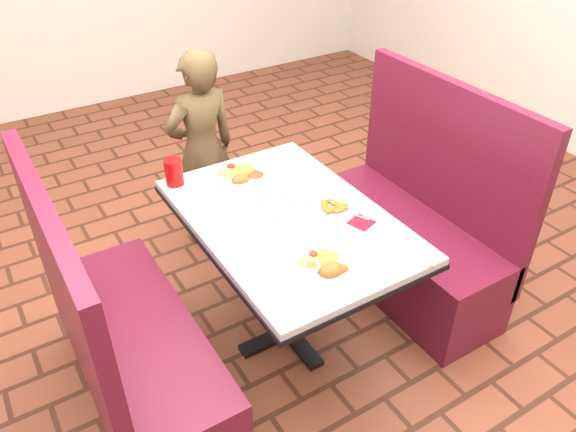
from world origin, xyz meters
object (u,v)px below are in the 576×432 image
at_px(diner_person, 202,151).
at_px(near_dinner_plate, 325,262).
at_px(booth_bench_right, 411,235).
at_px(far_dinner_plate, 241,172).
at_px(plantain_plate, 333,208).
at_px(booth_bench_left, 131,352).
at_px(red_tumbler, 174,172).
at_px(dining_table, 288,233).

xyz_separation_m(diner_person, near_dinner_plate, (-0.09, -1.40, 0.17)).
relative_size(booth_bench_right, far_dinner_plate, 4.24).
bearing_deg(plantain_plate, diner_person, 98.97).
bearing_deg(diner_person, booth_bench_right, 122.59).
distance_m(booth_bench_left, diner_person, 1.34).
relative_size(far_dinner_plate, red_tumbler, 2.13).
height_order(dining_table, diner_person, diner_person).
bearing_deg(diner_person, near_dinner_plate, 81.59).
bearing_deg(far_dinner_plate, booth_bench_left, -151.97).
relative_size(booth_bench_left, near_dinner_plate, 4.89).
bearing_deg(booth_bench_right, red_tumbler, 154.85).
distance_m(booth_bench_right, plantain_plate, 0.74).
bearing_deg(booth_bench_left, far_dinner_plate, 28.03).
bearing_deg(red_tumbler, booth_bench_left, -132.00).
height_order(diner_person, far_dinner_plate, diner_person).
xyz_separation_m(dining_table, red_tumbler, (-0.32, 0.53, 0.16)).
height_order(diner_person, plantain_plate, diner_person).
relative_size(booth_bench_left, far_dinner_plate, 4.24).
bearing_deg(far_dinner_plate, near_dinner_plate, -93.15).
relative_size(booth_bench_right, red_tumbler, 9.06).
height_order(booth_bench_right, near_dinner_plate, booth_bench_right).
distance_m(dining_table, plantain_plate, 0.24).
height_order(dining_table, booth_bench_left, booth_bench_left).
relative_size(booth_bench_left, booth_bench_right, 1.00).
bearing_deg(booth_bench_left, diner_person, 50.78).
relative_size(dining_table, booth_bench_right, 1.01).
height_order(dining_table, red_tumbler, red_tumbler).
distance_m(plantain_plate, red_tumbler, 0.79).
distance_m(dining_table, far_dinner_plate, 0.43).
relative_size(near_dinner_plate, far_dinner_plate, 0.87).
bearing_deg(booth_bench_right, diner_person, 127.23).
height_order(dining_table, booth_bench_right, booth_bench_right).
bearing_deg(far_dinner_plate, plantain_plate, -65.66).
height_order(diner_person, red_tumbler, diner_person).
bearing_deg(booth_bench_right, dining_table, 180.00).
xyz_separation_m(near_dinner_plate, red_tumbler, (-0.26, 0.91, 0.04)).
relative_size(booth_bench_right, plantain_plate, 6.00).
relative_size(dining_table, near_dinner_plate, 4.94).
bearing_deg(dining_table, near_dinner_plate, -99.39).
bearing_deg(far_dinner_plate, booth_bench_right, -26.88).
relative_size(diner_person, far_dinner_plate, 4.32).
xyz_separation_m(dining_table, far_dinner_plate, (-0.02, 0.41, 0.12)).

